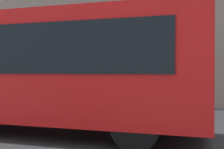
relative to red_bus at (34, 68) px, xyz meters
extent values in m
plane|color=#2B2B2D|center=(-4.51, -0.07, -1.68)|extent=(60.00, 60.00, 0.00)
cube|color=red|center=(-0.02, -0.01, 0.02)|extent=(9.00, 2.50, 2.60)
cube|color=black|center=(-0.02, 1.25, 0.42)|extent=(7.60, 0.06, 1.10)
cylinder|color=black|center=(-3.02, -1.11, -1.18)|extent=(1.00, 0.28, 1.00)
cylinder|color=black|center=(-3.02, 1.09, -1.18)|extent=(1.00, 0.28, 1.00)
camera|label=1|loc=(-4.50, 7.05, -0.06)|focal=49.39mm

